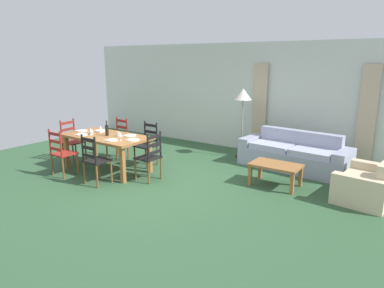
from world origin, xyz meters
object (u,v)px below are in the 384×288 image
at_px(wine_bottle, 107,130).
at_px(standing_lamp, 243,98).
at_px(dining_chair_near_left, 62,153).
at_px(wine_glass_far_left, 100,128).
at_px(dining_table, 106,139).
at_px(wine_glass_near_left, 91,130).
at_px(couch, 295,156).
at_px(dining_chair_far_left, 119,138).
at_px(coffee_table, 276,167).
at_px(dining_chair_far_right, 147,144).
at_px(coffee_cup_secondary, 91,132).
at_px(dining_chair_head_east, 150,157).
at_px(wine_glass_near_right, 121,135).
at_px(dining_chair_near_right, 95,160).
at_px(dining_chair_head_west, 72,141).
at_px(coffee_cup_primary, 118,134).
at_px(armchair_upholstered, 371,186).

height_order(wine_bottle, standing_lamp, standing_lamp).
distance_m(dining_chair_near_left, wine_glass_far_left, 0.98).
bearing_deg(wine_glass_far_left, dining_table, -21.58).
height_order(dining_table, wine_glass_near_left, wine_glass_near_left).
relative_size(wine_glass_far_left, couch, 0.07).
bearing_deg(dining_chair_far_left, coffee_table, 5.08).
relative_size(dining_chair_far_right, coffee_cup_secondary, 10.67).
relative_size(dining_chair_near_left, dining_chair_far_left, 1.00).
height_order(dining_table, dining_chair_head_east, dining_chair_head_east).
height_order(dining_chair_far_left, coffee_cup_secondary, dining_chair_far_left).
height_order(wine_glass_near_left, wine_glass_far_left, same).
xyz_separation_m(wine_glass_near_left, wine_glass_near_right, (0.88, 0.01, 0.00)).
relative_size(dining_chair_head_east, couch, 0.41).
bearing_deg(coffee_cup_secondary, dining_table, 15.09).
bearing_deg(dining_chair_near_right, standing_lamp, 66.70).
distance_m(dining_chair_head_west, couch, 4.99).
relative_size(dining_chair_far_right, dining_chair_head_west, 1.00).
height_order(dining_chair_far_left, coffee_table, dining_chair_far_left).
bearing_deg(dining_chair_near_right, dining_chair_head_east, 46.87).
bearing_deg(dining_chair_near_left, coffee_table, 26.79).
height_order(dining_chair_near_left, standing_lamp, standing_lamp).
bearing_deg(wine_glass_near_left, wine_glass_far_left, 92.43).
relative_size(dining_chair_far_left, wine_glass_far_left, 5.96).
height_order(dining_chair_near_left, dining_chair_far_right, same).
distance_m(dining_chair_near_left, coffee_cup_primary, 1.17).
bearing_deg(dining_chair_far_left, dining_chair_head_east, -24.72).
bearing_deg(dining_table, dining_chair_head_east, 1.14).
relative_size(dining_chair_far_left, wine_glass_near_left, 5.96).
bearing_deg(wine_glass_near_right, standing_lamp, 64.16).
distance_m(dining_chair_far_left, coffee_cup_secondary, 0.94).
relative_size(dining_chair_far_right, coffee_table, 1.07).
bearing_deg(standing_lamp, wine_glass_near_left, -129.09).
bearing_deg(wine_glass_near_right, coffee_cup_secondary, 176.68).
relative_size(dining_chair_near_left, wine_glass_near_left, 5.96).
relative_size(dining_chair_near_left, wine_bottle, 3.04).
bearing_deg(coffee_cup_primary, dining_table, -163.15).
bearing_deg(armchair_upholstered, dining_chair_near_left, -158.10).
bearing_deg(wine_bottle, armchair_upholstered, 15.74).
bearing_deg(dining_chair_head_east, dining_chair_near_left, -154.13).
height_order(dining_chair_near_left, wine_glass_near_left, dining_chair_near_left).
relative_size(dining_chair_far_right, armchair_upholstered, 0.77).
relative_size(dining_chair_near_left, wine_glass_far_left, 5.96).
bearing_deg(couch, wine_bottle, -143.96).
relative_size(wine_bottle, wine_glass_far_left, 1.96).
relative_size(dining_chair_far_right, coffee_cup_primary, 10.67).
relative_size(coffee_cup_secondary, standing_lamp, 0.05).
distance_m(dining_chair_head_east, wine_glass_near_left, 1.53).
bearing_deg(coffee_cup_secondary, couch, 34.13).
xyz_separation_m(dining_chair_far_left, coffee_table, (3.75, 0.33, -0.12)).
bearing_deg(couch, dining_table, -144.18).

